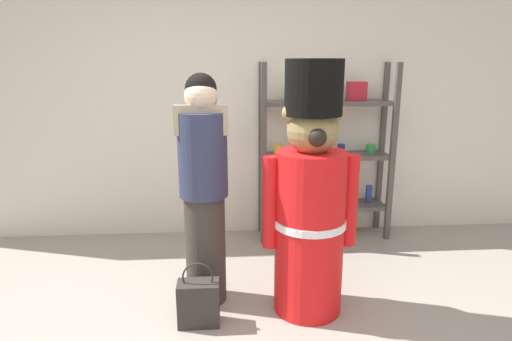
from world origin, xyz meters
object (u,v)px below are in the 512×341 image
merchandise_shelf (325,151)px  person_shopper (204,188)px  shopping_bag (199,302)px  teddy_bear_guard (310,202)px

merchandise_shelf → person_shopper: 1.61m
merchandise_shelf → shopping_bag: merchandise_shelf is taller
merchandise_shelf → person_shopper: (-1.13, -1.16, -0.01)m
merchandise_shelf → person_shopper: bearing=-134.3°
person_shopper → merchandise_shelf: bearing=45.7°
person_shopper → shopping_bag: size_ratio=3.69×
merchandise_shelf → person_shopper: merchandise_shelf is taller
person_shopper → shopping_bag: (-0.04, -0.31, -0.70)m
teddy_bear_guard → shopping_bag: teddy_bear_guard is taller
teddy_bear_guard → merchandise_shelf: bearing=72.9°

